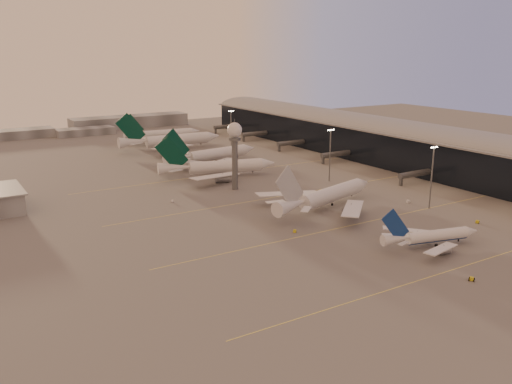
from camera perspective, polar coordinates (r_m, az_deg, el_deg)
ground at (r=148.86m, az=19.87°, el=-10.03°), size 700.00×700.00×0.00m
taxiway_markings at (r=204.51m, az=12.95°, el=-2.66°), size 180.00×185.25×0.02m
terminal at (r=293.49m, az=16.56°, el=4.53°), size 57.00×362.00×23.04m
radar_tower at (r=234.61m, az=-2.26°, el=5.23°), size 6.40×6.40×31.10m
mast_b at (r=218.28m, az=18.03°, el=1.83°), size 3.60×0.56×25.00m
mast_c at (r=253.05m, az=7.81°, el=4.16°), size 3.60×0.56×25.00m
mast_d at (r=325.43m, az=-2.64°, el=6.69°), size 3.60×0.56×25.00m
distant_horizon at (r=425.16m, az=-16.43°, el=6.72°), size 165.00×37.50×9.00m
narrowbody_mid at (r=178.93m, az=17.92°, el=-4.64°), size 34.86×27.49×13.85m
widebody_white at (r=211.87m, az=7.45°, el=-0.75°), size 58.63×46.36×21.13m
greentail_a at (r=261.57m, az=-3.98°, el=2.39°), size 57.14×45.55×21.21m
greentail_b at (r=292.06m, az=-4.61°, el=3.71°), size 58.75×47.13×21.42m
greentail_c at (r=336.65m, az=-8.88°, el=5.17°), size 65.99×53.24×23.96m
greentail_d at (r=370.28m, az=-9.74°, el=5.88°), size 52.79×42.47×19.18m
gsv_tug_mid at (r=158.21m, az=21.76°, el=-8.51°), size 3.54×3.97×0.97m
gsv_truck_b at (r=208.78m, az=22.34°, el=-2.75°), size 5.70×3.08×2.18m
gsv_truck_c at (r=184.26m, az=4.13°, el=-3.93°), size 5.04×4.86×2.08m
gsv_catering_b at (r=226.42m, az=15.79°, el=-0.56°), size 5.48×2.84×4.37m
gsv_tug_far at (r=227.86m, az=3.67°, el=-0.35°), size 3.50×4.14×1.02m
gsv_truck_d at (r=221.63m, az=-8.84°, el=-0.82°), size 1.91×4.79×1.92m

